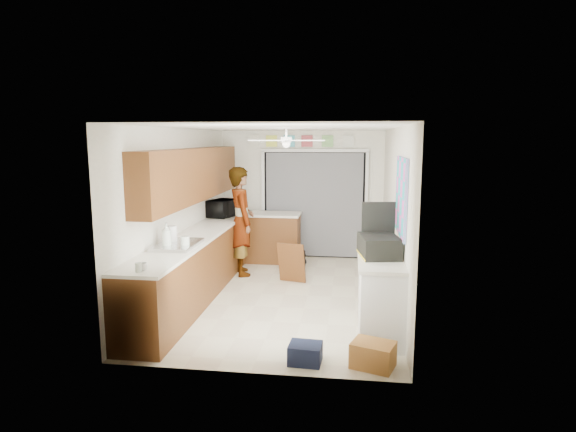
{
  "coord_description": "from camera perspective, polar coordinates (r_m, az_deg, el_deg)",
  "views": [
    {
      "loc": [
        0.97,
        -6.96,
        2.34
      ],
      "look_at": [
        0.0,
        0.4,
        1.15
      ],
      "focal_mm": 30.0,
      "sensor_mm": 36.0,
      "label": 1
    }
  ],
  "objects": [
    {
      "name": "floor",
      "position": [
        7.41,
        -0.41,
        -9.31
      ],
      "size": [
        5.0,
        5.0,
        0.0
      ],
      "primitive_type": "plane",
      "color": "beige",
      "rests_on": "ground"
    },
    {
      "name": "man",
      "position": [
        8.34,
        -5.56,
        -0.62
      ],
      "size": [
        0.69,
        0.81,
        1.88
      ],
      "primitive_type": "imported",
      "rotation": [
        0.0,
        0.0,
        2.0
      ],
      "color": "white",
      "rests_on": "floor"
    },
    {
      "name": "route66_sign",
      "position": [
        9.63,
        -4.04,
        8.85
      ],
      "size": [
        0.22,
        0.02,
        0.26
      ],
      "primitive_type": "cube",
      "color": "silver",
      "rests_on": "wall_back"
    },
    {
      "name": "ceiling_fan",
      "position": [
        7.23,
        -0.21,
        8.94
      ],
      "size": [
        1.14,
        1.14,
        0.24
      ],
      "primitive_type": "cube",
      "color": "white",
      "rests_on": "ceiling"
    },
    {
      "name": "cabinet_door_panel",
      "position": [
        7.9,
        0.42,
        -5.57
      ],
      "size": [
        0.48,
        0.28,
        0.67
      ],
      "primitive_type": "cube",
      "rotation": [
        0.21,
        0.0,
        -0.24
      ],
      "color": "brown",
      "rests_on": "floor"
    },
    {
      "name": "left_countertop",
      "position": [
        7.46,
        -10.29,
        -2.02
      ],
      "size": [
        0.62,
        4.8,
        0.04
      ],
      "primitive_type": "cube",
      "color": "white",
      "rests_on": "left_base_cabinets"
    },
    {
      "name": "peninsula_base",
      "position": [
        9.28,
        -1.77,
        -2.65
      ],
      "size": [
        1.0,
        0.6,
        0.9
      ],
      "primitive_type": "cube",
      "color": "brown",
      "rests_on": "floor"
    },
    {
      "name": "back_opening_recess",
      "position": [
        9.55,
        3.12,
        1.33
      ],
      "size": [
        2.0,
        0.06,
        2.1
      ],
      "primitive_type": "cube",
      "color": "black",
      "rests_on": "wall_back"
    },
    {
      "name": "faucet",
      "position": [
        6.57,
        -14.55,
        -2.51
      ],
      "size": [
        0.03,
        0.03,
        0.22
      ],
      "primitive_type": "cylinder",
      "color": "silver",
      "rests_on": "left_countertop"
    },
    {
      "name": "right_counter_top",
      "position": [
        5.95,
        10.89,
        -4.88
      ],
      "size": [
        0.54,
        1.44,
        0.04
      ],
      "primitive_type": "cube",
      "color": "white",
      "rests_on": "right_counter_base"
    },
    {
      "name": "curtain_panel",
      "position": [
        9.51,
        3.1,
        1.3
      ],
      "size": [
        1.9,
        0.03,
        2.05
      ],
      "primitive_type": "cube",
      "color": "gray",
      "rests_on": "wall_back"
    },
    {
      "name": "header_frame_0",
      "position": [
        9.56,
        -1.96,
        8.86
      ],
      "size": [
        0.22,
        0.02,
        0.22
      ],
      "primitive_type": "cube",
      "color": "#ECF752",
      "rests_on": "wall_back"
    },
    {
      "name": "right_counter_base",
      "position": [
        6.08,
        10.85,
        -9.19
      ],
      "size": [
        0.5,
        1.4,
        0.9
      ],
      "primitive_type": "cube",
      "color": "white",
      "rests_on": "floor"
    },
    {
      "name": "cardboard_box",
      "position": [
        5.26,
        10.04,
        -15.88
      ],
      "size": [
        0.51,
        0.44,
        0.27
      ],
      "primitive_type": "cube",
      "rotation": [
        0.0,
        0.0,
        -0.33
      ],
      "color": "#B87A3A",
      "rests_on": "floor"
    },
    {
      "name": "jar_a",
      "position": [
        6.38,
        -12.09,
        -3.07
      ],
      "size": [
        0.11,
        0.11,
        0.16
      ],
      "primitive_type": "cylinder",
      "rotation": [
        0.0,
        0.0,
        -0.0
      ],
      "color": "silver",
      "rests_on": "left_countertop"
    },
    {
      "name": "navy_crate",
      "position": [
        5.28,
        2.06,
        -15.96
      ],
      "size": [
        0.36,
        0.3,
        0.21
      ],
      "primitive_type": "cube",
      "rotation": [
        0.0,
        0.0,
        -0.06
      ],
      "color": "black",
      "rests_on": "floor"
    },
    {
      "name": "wall_back",
      "position": [
        9.57,
        1.65,
        2.57
      ],
      "size": [
        3.2,
        0.0,
        3.2
      ],
      "primitive_type": "plane",
      "rotation": [
        1.57,
        0.0,
        0.0
      ],
      "color": "white",
      "rests_on": "ground"
    },
    {
      "name": "header_frame_4",
      "position": [
        9.43,
        7.17,
        8.79
      ],
      "size": [
        0.22,
        0.02,
        0.22
      ],
      "primitive_type": "cube",
      "color": "silver",
      "rests_on": "wall_back"
    },
    {
      "name": "wall_front",
      "position": [
        4.7,
        -4.65,
        -4.36
      ],
      "size": [
        3.2,
        0.0,
        3.2
      ],
      "primitive_type": "plane",
      "rotation": [
        -1.57,
        0.0,
        0.0
      ],
      "color": "white",
      "rests_on": "ground"
    },
    {
      "name": "wall_right",
      "position": [
        7.08,
        12.52,
        0.02
      ],
      "size": [
        0.0,
        5.0,
        5.0
      ],
      "primitive_type": "plane",
      "rotation": [
        1.57,
        0.0,
        -1.57
      ],
      "color": "white",
      "rests_on": "ground"
    },
    {
      "name": "cup",
      "position": [
        5.43,
        -16.86,
        -5.77
      ],
      "size": [
        0.14,
        0.14,
        0.08
      ],
      "primitive_type": "imported",
      "rotation": [
        0.0,
        0.0,
        0.42
      ],
      "color": "white",
      "rests_on": "left_countertop"
    },
    {
      "name": "door_trim_head",
      "position": [
        9.43,
        3.16,
        7.76
      ],
      "size": [
        2.1,
        0.04,
        0.06
      ],
      "primitive_type": "cube",
      "color": "white",
      "rests_on": "wall_back"
    },
    {
      "name": "left_base_cabinets",
      "position": [
        7.56,
        -10.26,
        -5.52
      ],
      "size": [
        0.6,
        4.8,
        0.9
      ],
      "primitive_type": "cube",
      "color": "brown",
      "rests_on": "floor"
    },
    {
      "name": "suitcase_lid",
      "position": [
        6.14,
        10.66,
        -0.66
      ],
      "size": [
        0.42,
        0.1,
        0.5
      ],
      "primitive_type": "cube",
      "rotation": [
        0.0,
        0.0,
        0.16
      ],
      "color": "black",
      "rests_on": "suitcase"
    },
    {
      "name": "abstract_painting",
      "position": [
        6.03,
        13.26,
        2.29
      ],
      "size": [
        0.03,
        1.15,
        0.95
      ],
      "primitive_type": "cube",
      "color": "#E052BE",
      "rests_on": "wall_right"
    },
    {
      "name": "wall_left",
      "position": [
        7.5,
        -12.62,
        0.53
      ],
      "size": [
        0.0,
        5.0,
        5.0
      ],
      "primitive_type": "plane",
      "rotation": [
        1.57,
        0.0,
        1.57
      ],
      "color": "white",
      "rests_on": "ground"
    },
    {
      "name": "upper_cabinets",
      "position": [
        7.58,
        -11.1,
        4.85
      ],
      "size": [
        0.32,
        4.0,
        0.8
      ],
      "primitive_type": "cube",
      "color": "brown",
      "rests_on": "wall_left"
    },
    {
      "name": "dog",
      "position": [
        8.86,
        1.3,
        -4.89
      ],
      "size": [
        0.38,
        0.54,
        0.39
      ],
      "primitive_type": "cube",
      "rotation": [
        0.0,
        0.0,
        0.37
      ],
      "color": "black",
      "rests_on": "floor"
    },
    {
      "name": "soap_bottle",
      "position": [
        6.41,
        -14.19,
        -2.26
      ],
      "size": [
        0.16,
        0.16,
        0.34
      ],
      "primitive_type": "imported",
      "rotation": [
        0.0,
        0.0,
        0.26
      ],
      "color": "silver",
      "rests_on": "left_countertop"
    },
    {
      "name": "peninsula_top",
      "position": [
        9.19,
        -1.78,
        0.22
      ],
      "size": [
        1.04,
        0.64,
        0.04
      ],
      "primitive_type": "cube",
      "color": "white",
      "rests_on": "peninsula_base"
    },
    {
      "name": "ceiling",
      "position": [
        7.03,
        -0.43,
        10.41
      ],
      "size": [
        5.0,
        5.0,
        0.0
      ],
      "primitive_type": "plane",
      "rotation": [
        3.14,
        0.0,
        0.0
      ],
      "color": "white",
      "rests_on": "ground"
    },
    {
      "name": "microwave",
      "position": [
        8.82,
        -7.75,
        0.91
      ],
      "size": [
        0.52,
        0.64,
        0.31
      ],
      "primitive_type": "imported",
      "rotation": [
        0.0,
        0.0,
        1.3
      ],
      "color": "black",
      "rests_on": "left_countertop"
    },
    {
      "name": "paper_towel_roll",
      "position": [
        6.65,
        -13.51,
        -2.21
      ],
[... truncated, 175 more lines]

